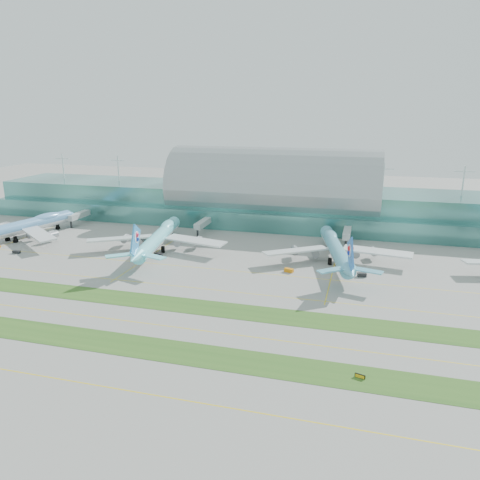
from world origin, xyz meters
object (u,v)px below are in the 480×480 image
(airliner_a, at_px, (18,227))
(airliner_c, at_px, (336,248))
(terminal, at_px, (274,198))
(airliner_b, at_px, (159,237))
(taxiway_sign_east, at_px, (360,376))

(airliner_a, relative_size, airliner_c, 1.07)
(terminal, relative_size, airliner_b, 4.53)
(airliner_a, distance_m, airliner_c, 157.81)
(airliner_c, bearing_deg, airliner_b, 169.77)
(terminal, bearing_deg, taxiway_sign_east, -71.15)
(airliner_b, distance_m, taxiway_sign_east, 128.74)
(airliner_a, distance_m, airliner_b, 76.25)
(terminal, distance_m, airliner_b, 80.85)
(terminal, distance_m, airliner_a, 137.48)
(terminal, xyz_separation_m, taxiway_sign_east, (53.53, -156.80, -13.67))
(airliner_a, relative_size, taxiway_sign_east, 29.48)
(airliner_b, relative_size, taxiway_sign_east, 28.74)
(airliner_c, height_order, taxiway_sign_east, airliner_c)
(airliner_c, distance_m, taxiway_sign_east, 92.43)
(airliner_c, bearing_deg, taxiway_sign_east, -94.98)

